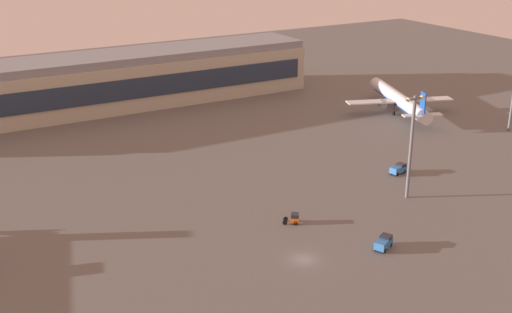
{
  "coord_description": "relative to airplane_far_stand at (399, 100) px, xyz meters",
  "views": [
    {
      "loc": [
        -56.6,
        -81.92,
        55.54
      ],
      "look_at": [
        13.14,
        39.24,
        4.0
      ],
      "focal_mm": 45.67,
      "sensor_mm": 36.0,
      "label": 1
    }
  ],
  "objects": [
    {
      "name": "ground_plane",
      "position": [
        -74.87,
        -60.32,
        -4.06
      ],
      "size": [
        416.0,
        416.0,
        0.0
      ],
      "primitive_type": "plane",
      "color": "#605E5B"
    },
    {
      "name": "terminal_building",
      "position": [
        -79.91,
        49.74,
        4.03
      ],
      "size": [
        143.19,
        22.4,
        16.4
      ],
      "color": "#B2AD99",
      "rests_on": "ground"
    },
    {
      "name": "airplane_far_stand",
      "position": [
        0.0,
        0.0,
        0.0
      ],
      "size": [
        31.81,
        40.37,
        10.74
      ],
      "rotation": [
        0.0,
        0.0,
        -0.36
      ],
      "color": "silver",
      "rests_on": "ground"
    },
    {
      "name": "baggage_tractor",
      "position": [
        -60.31,
        -64.16,
        -2.88
      ],
      "size": [
        4.58,
        3.6,
        2.25
      ],
      "rotation": [
        0.0,
        0.0,
        5.18
      ],
      "color": "#3372BF",
      "rests_on": "ground"
    },
    {
      "name": "pushback_tug",
      "position": [
        -68.58,
        -47.66,
        -2.99
      ],
      "size": [
        3.54,
        3.28,
        2.05
      ],
      "rotation": [
        0.0,
        0.0,
        4.07
      ],
      "color": "#D85919",
      "rests_on": "ground"
    },
    {
      "name": "maintenance_van",
      "position": [
        -33.61,
        -37.89,
        -2.88
      ],
      "size": [
        4.47,
        2.84,
        2.25
      ],
      "rotation": [
        0.0,
        0.0,
        4.94
      ],
      "color": "#3372BF",
      "rests_on": "ground"
    },
    {
      "name": "apron_light_east",
      "position": [
        -41.18,
        -49.11,
        8.77
      ],
      "size": [
        4.8,
        0.9,
        22.11
      ],
      "color": "slate",
      "rests_on": "ground"
    }
  ]
}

